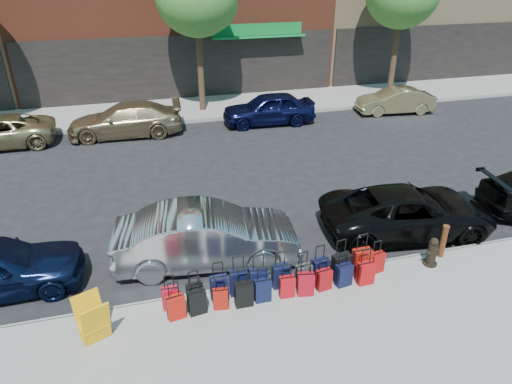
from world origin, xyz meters
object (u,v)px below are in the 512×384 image
object	(u,v)px
suitcase_front_5	(280,276)
fire_hydrant	(432,252)
car_far_2	(269,108)
car_far_3	(395,101)
car_near_1	(207,236)
car_far_1	(125,120)
display_rack	(93,320)
car_near_2	(408,211)
bollard	(443,241)

from	to	relation	value
suitcase_front_5	fire_hydrant	distance (m)	3.90
car_far_2	car_far_3	xyz separation A→B (m)	(6.57, -0.07, -0.10)
car_near_1	fire_hydrant	bearing A→B (deg)	-102.35
fire_hydrant	car_far_3	distance (m)	13.18
car_far_1	display_rack	bearing A→B (deg)	-0.72
car_far_1	car_far_3	xyz separation A→B (m)	(13.05, -0.20, -0.08)
fire_hydrant	car_near_2	xyz separation A→B (m)	(0.36, 1.72, 0.16)
suitcase_front_5	display_rack	size ratio (longest dim) A/B	0.95
fire_hydrant	car_far_1	bearing A→B (deg)	106.42
bollard	car_near_2	world-z (taller)	car_near_2
fire_hydrant	suitcase_front_5	bearing A→B (deg)	163.06
display_rack	car_far_2	bearing A→B (deg)	36.09
car_near_1	car_near_2	size ratio (longest dim) A/B	0.96
suitcase_front_5	car_far_3	world-z (taller)	car_far_3
car_near_1	car_far_3	bearing A→B (deg)	-41.97
fire_hydrant	display_rack	xyz separation A→B (m)	(-7.99, -0.42, 0.13)
car_far_2	car_near_1	bearing A→B (deg)	-21.73
display_rack	suitcase_front_5	bearing A→B (deg)	-14.97
display_rack	car_far_2	xyz separation A→B (m)	(7.30, 12.29, 0.09)
bollard	car_far_3	distance (m)	12.77
car_near_1	car_far_2	bearing A→B (deg)	-18.44
car_near_2	fire_hydrant	bearing A→B (deg)	175.38
fire_hydrant	car_far_2	xyz separation A→B (m)	(-0.69, 11.87, 0.22)
suitcase_front_5	bollard	bearing A→B (deg)	0.77
bollard	car_far_1	bearing A→B (deg)	122.99
car_near_1	car_far_1	bearing A→B (deg)	16.53
display_rack	car_near_1	world-z (taller)	car_near_1
car_far_3	car_near_2	bearing A→B (deg)	-22.04
fire_hydrant	bollard	size ratio (longest dim) A/B	0.85
fire_hydrant	car_far_1	size ratio (longest dim) A/B	0.16
car_far_2	fire_hydrant	bearing A→B (deg)	6.29
suitcase_front_5	car_far_2	bearing A→B (deg)	74.61
car_near_2	car_far_2	distance (m)	10.20
fire_hydrant	bollard	bearing A→B (deg)	12.28
car_near_2	car_far_2	size ratio (longest dim) A/B	1.13
suitcase_front_5	car_far_1	distance (m)	12.27
car_near_2	car_near_1	bearing A→B (deg)	96.35
display_rack	car_far_2	world-z (taller)	car_far_2
fire_hydrant	car_far_3	world-z (taller)	car_far_3
fire_hydrant	display_rack	bearing A→B (deg)	168.58
bollard	car_near_1	size ratio (longest dim) A/B	0.20
fire_hydrant	car_far_3	xyz separation A→B (m)	(5.87, 11.79, 0.12)
car_near_2	car_far_3	size ratio (longest dim) A/B	1.27
car_near_1	car_near_2	xyz separation A→B (m)	(5.68, -0.07, -0.09)
fire_hydrant	car_far_2	world-z (taller)	car_far_2
display_rack	car_far_3	xyz separation A→B (m)	(13.87, 12.22, -0.01)
suitcase_front_5	car_near_2	distance (m)	4.53
suitcase_front_5	display_rack	world-z (taller)	display_rack
car_far_3	display_rack	bearing A→B (deg)	-41.95
suitcase_front_5	fire_hydrant	size ratio (longest dim) A/B	1.21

